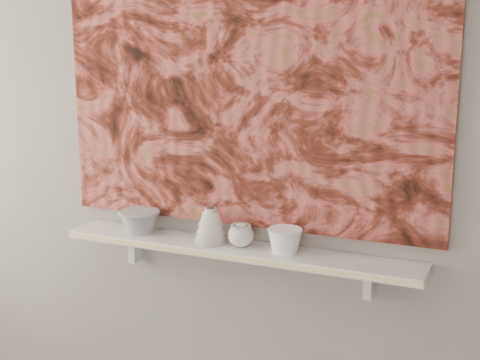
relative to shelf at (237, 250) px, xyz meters
The scene contains 11 objects.
wall_back 0.45m from the shelf, 90.00° to the left, with size 3.60×3.60×0.00m, color gray.
shelf is the anchor object (origin of this frame).
shelf_stripe 0.09m from the shelf, 90.00° to the right, with size 1.40×0.01×0.02m, color beige.
bracket_left 0.50m from the shelf, behind, with size 0.03×0.06×0.12m, color silver.
bracket_right 0.50m from the shelf, ahead, with size 0.03×0.06×0.12m, color silver.
painting 0.63m from the shelf, 90.00° to the left, with size 1.50×0.03×1.10m, color maroon.
house_motif 0.55m from the shelf, ahead, with size 0.09×0.00×0.08m, color black.
bowl_grey 0.43m from the shelf, behind, with size 0.17×0.17×0.10m, color #959592, non-canonical shape.
cup_cream 0.06m from the shelf, ahead, with size 0.10×0.10×0.09m, color silver, non-canonical shape.
bell_vessel 0.14m from the shelf, behind, with size 0.12×0.12×0.14m, color beige, non-canonical shape.
bowl_white 0.20m from the shelf, ahead, with size 0.13×0.13×0.09m, color white, non-canonical shape.
Camera 1 is at (0.96, -0.69, 1.72)m, focal length 50.00 mm.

